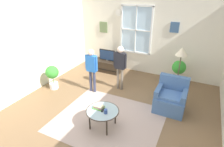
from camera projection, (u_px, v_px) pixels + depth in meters
ground_plane at (106, 117)px, 4.79m from camera, size 5.84×6.65×0.02m
back_wall at (146, 34)px, 6.66m from camera, size 5.24×0.17×2.92m
side_wall_left at (20, 47)px, 5.23m from camera, size 0.12×6.05×2.92m
area_rug at (109, 120)px, 4.66m from camera, size 2.53×2.17×0.01m
tv_stand at (107, 66)px, 7.22m from camera, size 1.09×0.48×0.42m
television at (107, 55)px, 7.03m from camera, size 0.64×0.08×0.43m
armchair at (171, 98)px, 4.95m from camera, size 0.76×0.74×0.87m
coffee_table at (103, 112)px, 4.27m from camera, size 0.76×0.76×0.45m
book_stack at (99, 107)px, 4.34m from camera, size 0.24×0.20×0.07m
cup at (106, 111)px, 4.15m from camera, size 0.08×0.08×0.10m
remote_near_books at (103, 110)px, 4.26m from camera, size 0.04×0.14×0.02m
person_black_shirt at (120, 63)px, 5.67m from camera, size 0.43×0.19×1.41m
person_blue_shirt at (92, 66)px, 5.55m from camera, size 0.41×0.19×1.37m
potted_plant_by_window at (179, 70)px, 6.08m from camera, size 0.43×0.43×0.85m
potted_plant_corner at (52, 75)px, 5.88m from camera, size 0.41×0.41×0.77m
floor_lamp at (181, 57)px, 4.93m from camera, size 0.32×0.32×1.58m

